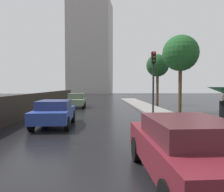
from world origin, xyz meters
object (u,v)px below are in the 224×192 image
(car_green_mid_road, at_px, (76,100))
(car_maroon_far_ahead, at_px, (187,148))
(car_blue_near_kerb, at_px, (54,112))
(street_tree_mid, at_px, (181,54))
(traffic_light, at_px, (153,71))
(street_tree_far, at_px, (158,66))

(car_green_mid_road, relative_size, car_maroon_far_ahead, 0.94)
(car_blue_near_kerb, xyz_separation_m, street_tree_mid, (8.82, 5.45, 3.99))
(car_green_mid_road, height_order, traffic_light, traffic_light)
(car_maroon_far_ahead, height_order, traffic_light, traffic_light)
(car_maroon_far_ahead, bearing_deg, street_tree_far, 75.85)
(street_tree_mid, height_order, street_tree_far, street_tree_mid)
(traffic_light, bearing_deg, street_tree_far, 73.45)
(street_tree_far, bearing_deg, car_maroon_far_ahead, -103.31)
(car_maroon_far_ahead, bearing_deg, car_blue_near_kerb, 121.35)
(car_blue_near_kerb, distance_m, car_green_mid_road, 9.90)
(car_blue_near_kerb, relative_size, street_tree_far, 0.69)
(car_blue_near_kerb, bearing_deg, street_tree_far, -127.02)
(car_green_mid_road, xyz_separation_m, traffic_light, (5.89, -7.50, 2.33))
(car_blue_near_kerb, xyz_separation_m, traffic_light, (5.88, 2.41, 2.34))
(car_green_mid_road, xyz_separation_m, street_tree_mid, (8.83, -4.45, 3.98))
(traffic_light, height_order, street_tree_mid, street_tree_mid)
(car_green_mid_road, bearing_deg, street_tree_far, -165.79)
(car_maroon_far_ahead, height_order, street_tree_far, street_tree_far)
(traffic_light, distance_m, street_tree_far, 10.42)
(street_tree_far, bearing_deg, car_blue_near_kerb, -125.63)
(car_blue_near_kerb, relative_size, traffic_light, 0.94)
(car_green_mid_road, distance_m, street_tree_far, 9.87)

